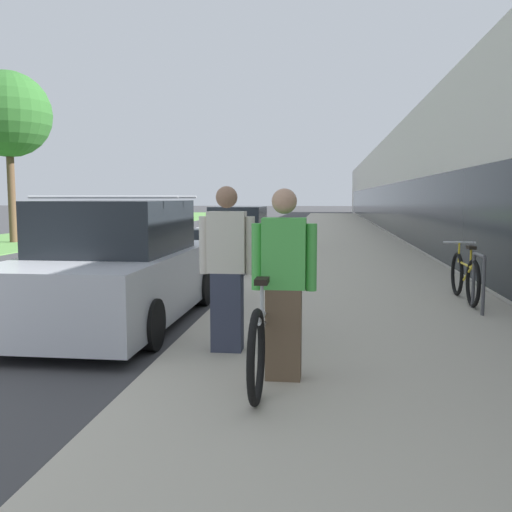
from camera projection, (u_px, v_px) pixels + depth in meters
sidewalk_slab at (340, 237)px, 24.08m from camera, size 4.52×70.00×0.10m
storefront_facade at (473, 186)px, 30.84m from camera, size 10.01×70.00×4.73m
lawn_strip at (87, 231)px, 29.62m from camera, size 5.37×70.00×0.03m
tandem_bicycle at (270, 325)px, 5.56m from camera, size 0.52×2.91×0.97m
person_rider at (284, 284)px, 5.12m from camera, size 0.59×0.23×1.73m
person_bystander at (227, 269)px, 6.07m from camera, size 0.60×0.23×1.76m
bike_rack_hoop at (479, 276)px, 8.20m from camera, size 0.05×0.60×0.84m
cruiser_bike_nearest at (465, 277)px, 9.05m from camera, size 0.52×1.79×0.92m
parked_sedan_curbside at (118, 268)px, 7.92m from camera, size 2.01×4.58×1.77m
vintage_roadster_curbside at (206, 255)px, 13.27m from camera, size 1.74×4.18×0.95m
parked_sedan_far at (239, 230)px, 18.66m from camera, size 1.96×4.69×1.44m
street_tree_far at (8, 115)px, 21.37m from camera, size 3.20×3.20×6.45m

